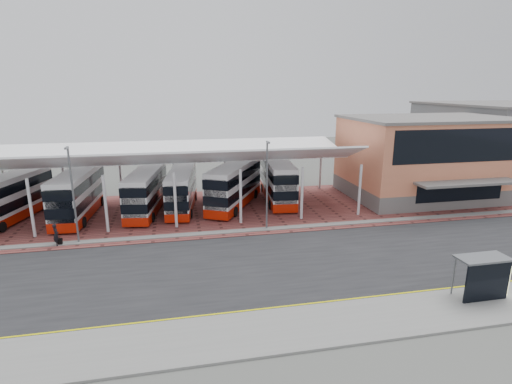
{
  "coord_description": "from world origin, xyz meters",
  "views": [
    {
      "loc": [
        -5.85,
        -26.95,
        12.59
      ],
      "look_at": [
        1.3,
        7.68,
        3.21
      ],
      "focal_mm": 28.0,
      "sensor_mm": 36.0,
      "label": 1
    }
  ],
  "objects_px": {
    "bus_5": "(277,180)",
    "bus_4": "(235,185)",
    "bus_shelter": "(488,273)",
    "pedestrian": "(56,235)",
    "bus_1": "(78,194)",
    "bus_2": "(146,192)",
    "bus_0": "(11,198)",
    "terminal": "(428,157)",
    "bus_3": "(182,190)"
  },
  "relations": [
    {
      "from": "terminal",
      "to": "bus_0",
      "type": "bearing_deg",
      "value": -179.83
    },
    {
      "from": "bus_1",
      "to": "bus_2",
      "type": "relative_size",
      "value": 1.04
    },
    {
      "from": "bus_0",
      "to": "bus_2",
      "type": "xyz_separation_m",
      "value": [
        12.59,
        0.07,
        -0.04
      ]
    },
    {
      "from": "bus_1",
      "to": "bus_0",
      "type": "bearing_deg",
      "value": -176.64
    },
    {
      "from": "bus_2",
      "to": "pedestrian",
      "type": "distance_m",
      "value": 10.41
    },
    {
      "from": "bus_4",
      "to": "pedestrian",
      "type": "distance_m",
      "value": 17.88
    },
    {
      "from": "bus_0",
      "to": "bus_2",
      "type": "height_order",
      "value": "bus_0"
    },
    {
      "from": "terminal",
      "to": "bus_1",
      "type": "bearing_deg",
      "value": -179.68
    },
    {
      "from": "bus_0",
      "to": "bus_3",
      "type": "distance_m",
      "value": 16.16
    },
    {
      "from": "bus_3",
      "to": "bus_shelter",
      "type": "distance_m",
      "value": 28.51
    },
    {
      "from": "terminal",
      "to": "bus_1",
      "type": "distance_m",
      "value": 38.4
    },
    {
      "from": "terminal",
      "to": "bus_5",
      "type": "bearing_deg",
      "value": 175.17
    },
    {
      "from": "bus_4",
      "to": "bus_1",
      "type": "bearing_deg",
      "value": -150.5
    },
    {
      "from": "bus_0",
      "to": "bus_4",
      "type": "xyz_separation_m",
      "value": [
        21.74,
        0.32,
        0.1
      ]
    },
    {
      "from": "bus_2",
      "to": "pedestrian",
      "type": "xyz_separation_m",
      "value": [
        -6.72,
        -7.86,
        -1.22
      ]
    },
    {
      "from": "bus_1",
      "to": "bus_2",
      "type": "height_order",
      "value": "bus_1"
    },
    {
      "from": "bus_2",
      "to": "bus_3",
      "type": "height_order",
      "value": "bus_2"
    },
    {
      "from": "bus_4",
      "to": "bus_5",
      "type": "distance_m",
      "value": 5.23
    },
    {
      "from": "bus_1",
      "to": "bus_3",
      "type": "xyz_separation_m",
      "value": [
        10.03,
        0.41,
        -0.2
      ]
    },
    {
      "from": "pedestrian",
      "to": "bus_0",
      "type": "bearing_deg",
      "value": 12.72
    },
    {
      "from": "pedestrian",
      "to": "bus_2",
      "type": "bearing_deg",
      "value": -64.81
    },
    {
      "from": "bus_3",
      "to": "bus_5",
      "type": "relative_size",
      "value": 0.9
    },
    {
      "from": "bus_4",
      "to": "bus_5",
      "type": "relative_size",
      "value": 0.97
    },
    {
      "from": "bus_2",
      "to": "bus_5",
      "type": "distance_m",
      "value": 14.31
    },
    {
      "from": "terminal",
      "to": "bus_4",
      "type": "relative_size",
      "value": 1.67
    },
    {
      "from": "bus_5",
      "to": "bus_4",
      "type": "bearing_deg",
      "value": -159.99
    },
    {
      "from": "bus_5",
      "to": "bus_shelter",
      "type": "height_order",
      "value": "bus_5"
    },
    {
      "from": "bus_0",
      "to": "pedestrian",
      "type": "relative_size",
      "value": 5.93
    },
    {
      "from": "bus_1",
      "to": "bus_4",
      "type": "bearing_deg",
      "value": 5.65
    },
    {
      "from": "bus_0",
      "to": "bus_3",
      "type": "xyz_separation_m",
      "value": [
        16.16,
        0.33,
        -0.12
      ]
    },
    {
      "from": "bus_3",
      "to": "bus_1",
      "type": "bearing_deg",
      "value": -170.31
    },
    {
      "from": "bus_1",
      "to": "bus_5",
      "type": "xyz_separation_m",
      "value": [
        20.68,
        1.71,
        0.03
      ]
    },
    {
      "from": "bus_2",
      "to": "pedestrian",
      "type": "relative_size",
      "value": 5.82
    },
    {
      "from": "bus_1",
      "to": "bus_3",
      "type": "relative_size",
      "value": 1.09
    },
    {
      "from": "terminal",
      "to": "bus_shelter",
      "type": "distance_m",
      "value": 24.93
    },
    {
      "from": "bus_1",
      "to": "bus_5",
      "type": "relative_size",
      "value": 0.99
    },
    {
      "from": "bus_shelter",
      "to": "bus_4",
      "type": "bearing_deg",
      "value": 117.74
    },
    {
      "from": "bus_5",
      "to": "pedestrian",
      "type": "xyz_separation_m",
      "value": [
        -20.94,
        -9.41,
        -1.36
      ]
    },
    {
      "from": "pedestrian",
      "to": "terminal",
      "type": "bearing_deg",
      "value": -102.68
    },
    {
      "from": "terminal",
      "to": "bus_1",
      "type": "height_order",
      "value": "terminal"
    },
    {
      "from": "bus_4",
      "to": "bus_shelter",
      "type": "distance_m",
      "value": 25.46
    },
    {
      "from": "terminal",
      "to": "bus_2",
      "type": "xyz_separation_m",
      "value": [
        -31.87,
        -0.06,
        -2.46
      ]
    },
    {
      "from": "bus_1",
      "to": "bus_shelter",
      "type": "relative_size",
      "value": 3.47
    },
    {
      "from": "bus_shelter",
      "to": "pedestrian",
      "type": "bearing_deg",
      "value": 152.45
    },
    {
      "from": "bus_4",
      "to": "bus_shelter",
      "type": "xyz_separation_m",
      "value": [
        11.94,
        -22.48,
        -0.6
      ]
    },
    {
      "from": "terminal",
      "to": "bus_shelter",
      "type": "height_order",
      "value": "terminal"
    },
    {
      "from": "terminal",
      "to": "bus_5",
      "type": "xyz_separation_m",
      "value": [
        -17.65,
        1.49,
        -2.32
      ]
    },
    {
      "from": "bus_2",
      "to": "bus_shelter",
      "type": "height_order",
      "value": "bus_2"
    },
    {
      "from": "bus_0",
      "to": "bus_1",
      "type": "xyz_separation_m",
      "value": [
        6.13,
        -0.08,
        0.08
      ]
    },
    {
      "from": "pedestrian",
      "to": "bus_1",
      "type": "bearing_deg",
      "value": -26.21
    }
  ]
}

